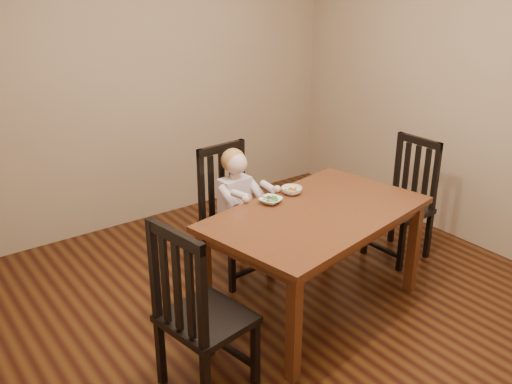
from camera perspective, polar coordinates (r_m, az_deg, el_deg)
room at (r=3.75m, az=2.98°, el=6.32°), size 4.01×4.01×2.71m
dining_table at (r=3.98m, az=6.07°, el=-3.09°), size 1.69×1.19×0.77m
chair_child at (r=4.50m, az=-2.36°, el=-2.31°), size 0.48×0.46×1.06m
chair_left at (r=3.31m, az=-5.74°, el=-12.01°), size 0.52×0.54×1.09m
chair_right at (r=4.94m, az=14.55°, el=-0.91°), size 0.44×0.46×1.03m
toddler at (r=4.40m, az=-1.96°, el=-0.88°), size 0.35×0.42×0.55m
bowl_peas at (r=4.04m, az=1.49°, el=-0.85°), size 0.20×0.20×0.04m
bowl_veg at (r=4.20m, az=3.59°, el=0.15°), size 0.17×0.17×0.05m
fork at (r=3.99m, az=1.32°, el=-0.76°), size 0.11×0.08×0.05m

